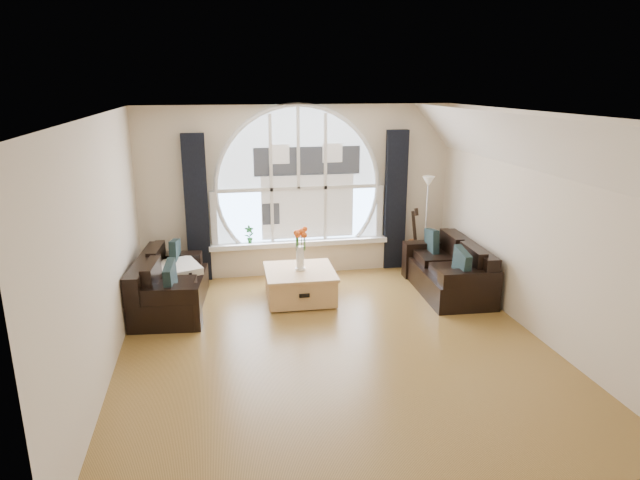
# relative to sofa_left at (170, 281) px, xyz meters

# --- Properties ---
(ground) EXTENTS (5.00, 5.50, 0.01)m
(ground) POSITION_rel_sofa_left_xyz_m (1.98, -1.52, -0.40)
(ground) COLOR brown
(ground) RESTS_ON ground
(ceiling) EXTENTS (5.00, 5.50, 0.01)m
(ceiling) POSITION_rel_sofa_left_xyz_m (1.98, -1.52, 2.30)
(ceiling) COLOR silver
(ceiling) RESTS_ON ground
(wall_back) EXTENTS (5.00, 0.01, 2.70)m
(wall_back) POSITION_rel_sofa_left_xyz_m (1.98, 1.23, 0.95)
(wall_back) COLOR beige
(wall_back) RESTS_ON ground
(wall_front) EXTENTS (5.00, 0.01, 2.70)m
(wall_front) POSITION_rel_sofa_left_xyz_m (1.98, -4.27, 0.95)
(wall_front) COLOR beige
(wall_front) RESTS_ON ground
(wall_left) EXTENTS (0.01, 5.50, 2.70)m
(wall_left) POSITION_rel_sofa_left_xyz_m (-0.52, -1.52, 0.95)
(wall_left) COLOR beige
(wall_left) RESTS_ON ground
(wall_right) EXTENTS (0.01, 5.50, 2.70)m
(wall_right) POSITION_rel_sofa_left_xyz_m (4.48, -1.52, 0.95)
(wall_right) COLOR beige
(wall_right) RESTS_ON ground
(attic_slope) EXTENTS (0.92, 5.50, 0.72)m
(attic_slope) POSITION_rel_sofa_left_xyz_m (4.18, -1.52, 1.95)
(attic_slope) COLOR silver
(attic_slope) RESTS_ON ground
(arched_window) EXTENTS (2.60, 0.06, 2.15)m
(arched_window) POSITION_rel_sofa_left_xyz_m (1.98, 1.20, 1.23)
(arched_window) COLOR silver
(arched_window) RESTS_ON wall_back
(window_sill) EXTENTS (2.90, 0.22, 0.08)m
(window_sill) POSITION_rel_sofa_left_xyz_m (1.98, 1.13, 0.11)
(window_sill) COLOR white
(window_sill) RESTS_ON wall_back
(window_frame) EXTENTS (2.76, 0.08, 2.15)m
(window_frame) POSITION_rel_sofa_left_xyz_m (1.98, 1.17, 1.23)
(window_frame) COLOR white
(window_frame) RESTS_ON wall_back
(neighbor_house) EXTENTS (1.70, 0.02, 1.50)m
(neighbor_house) POSITION_rel_sofa_left_xyz_m (2.13, 1.18, 1.10)
(neighbor_house) COLOR silver
(neighbor_house) RESTS_ON wall_back
(curtain_left) EXTENTS (0.35, 0.12, 2.30)m
(curtain_left) POSITION_rel_sofa_left_xyz_m (0.38, 1.11, 0.75)
(curtain_left) COLOR black
(curtain_left) RESTS_ON ground
(curtain_right) EXTENTS (0.35, 0.12, 2.30)m
(curtain_right) POSITION_rel_sofa_left_xyz_m (3.58, 1.11, 0.75)
(curtain_right) COLOR black
(curtain_right) RESTS_ON ground
(sofa_left) EXTENTS (1.01, 1.75, 0.74)m
(sofa_left) POSITION_rel_sofa_left_xyz_m (0.00, 0.00, 0.00)
(sofa_left) COLOR black
(sofa_left) RESTS_ON ground
(sofa_right) EXTENTS (0.92, 1.72, 0.75)m
(sofa_right) POSITION_rel_sofa_left_xyz_m (4.00, -0.15, 0.00)
(sofa_right) COLOR black
(sofa_right) RESTS_ON ground
(coffee_chest) EXTENTS (1.01, 1.01, 0.48)m
(coffee_chest) POSITION_rel_sofa_left_xyz_m (1.80, -0.02, -0.16)
(coffee_chest) COLOR tan
(coffee_chest) RESTS_ON ground
(throw_blanket) EXTENTS (0.71, 0.71, 0.10)m
(throw_blanket) POSITION_rel_sofa_left_xyz_m (0.10, 0.24, 0.10)
(throw_blanket) COLOR silver
(throw_blanket) RESTS_ON sofa_left
(vase_flowers) EXTENTS (0.24, 0.24, 0.70)m
(vase_flowers) POSITION_rel_sofa_left_xyz_m (1.81, 0.00, 0.43)
(vase_flowers) COLOR white
(vase_flowers) RESTS_ON coffee_chest
(floor_lamp) EXTENTS (0.24, 0.24, 1.60)m
(floor_lamp) POSITION_rel_sofa_left_xyz_m (3.99, 0.74, 0.40)
(floor_lamp) COLOR #B2B2B2
(floor_lamp) RESTS_ON ground
(guitar) EXTENTS (0.42, 0.34, 1.06)m
(guitar) POSITION_rel_sofa_left_xyz_m (3.86, 0.99, 0.13)
(guitar) COLOR brown
(guitar) RESTS_ON ground
(potted_plant) EXTENTS (0.17, 0.13, 0.29)m
(potted_plant) POSITION_rel_sofa_left_xyz_m (1.17, 1.13, 0.29)
(potted_plant) COLOR #1E6023
(potted_plant) RESTS_ON window_sill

